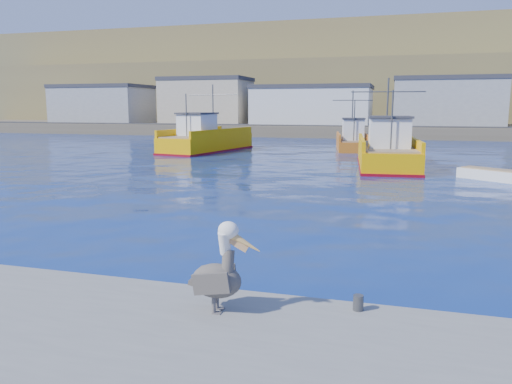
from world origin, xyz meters
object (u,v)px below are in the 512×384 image
trawler_yellow_a (206,140)px  skiff_mid (491,176)px  boat_orange (352,140)px  pelican (219,273)px  trawler_yellow_b (387,153)px

trawler_yellow_a → skiff_mid: trawler_yellow_a is taller
skiff_mid → trawler_yellow_a: bearing=150.3°
trawler_yellow_a → boat_orange: bearing=20.1°
boat_orange → pelican: boat_orange is taller
skiff_mid → pelican: pelican is taller
trawler_yellow_b → boat_orange: size_ratio=1.45×
trawler_yellow_b → boat_orange: trawler_yellow_b is taller
skiff_mid → trawler_yellow_b: bearing=141.8°
boat_orange → skiff_mid: boat_orange is taller
trawler_yellow_a → pelican: trawler_yellow_a is taller
trawler_yellow_b → skiff_mid: trawler_yellow_b is taller
trawler_yellow_b → skiff_mid: (6.27, -4.93, -0.78)m
trawler_yellow_a → pelican: (15.36, -37.73, 0.17)m
trawler_yellow_b → boat_orange: bearing=105.3°
boat_orange → skiff_mid: bearing=-61.8°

